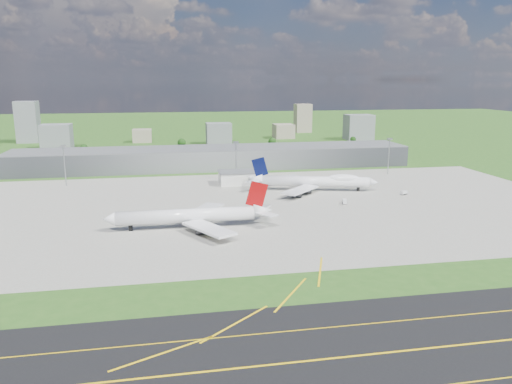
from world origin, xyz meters
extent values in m
plane|color=#29561B|center=(0.00, 150.00, 0.00)|extent=(1400.00, 1400.00, 0.00)
cube|color=black|center=(0.00, -110.00, 0.03)|extent=(1400.00, 60.00, 0.06)
cube|color=gray|center=(10.00, 40.00, 0.04)|extent=(360.00, 190.00, 0.08)
cube|color=slate|center=(0.00, 165.00, 7.50)|extent=(300.00, 42.00, 15.00)
cube|color=silver|center=(10.00, 100.00, 4.00)|extent=(26.00, 16.00, 8.00)
cylinder|color=gray|center=(-100.00, 115.00, 12.50)|extent=(0.70, 0.70, 25.00)
cube|color=gray|center=(-100.00, 115.00, 25.30)|extent=(3.50, 2.00, 1.20)
cylinder|color=gray|center=(10.00, 115.00, 12.50)|extent=(0.70, 0.70, 25.00)
cube|color=gray|center=(10.00, 115.00, 25.30)|extent=(3.50, 2.00, 1.20)
cylinder|color=gray|center=(120.00, 115.00, 12.50)|extent=(0.70, 0.70, 25.00)
cube|color=gray|center=(120.00, 115.00, 25.30)|extent=(3.50, 2.00, 1.20)
cylinder|color=white|center=(-29.07, 6.51, 5.90)|extent=(62.32, 6.97, 6.44)
cone|color=white|center=(-62.88, 6.80, 5.90)|extent=(5.42, 6.49, 6.44)
cone|color=white|center=(6.36, 6.22, 6.76)|extent=(8.64, 6.51, 6.44)
cube|color=maroon|center=(-31.21, 6.53, 3.91)|extent=(51.08, 3.07, 1.40)
cube|color=white|center=(-20.07, -8.87, 3.97)|extent=(22.16, 29.05, 0.97)
cube|color=white|center=(-19.81, 21.75, 3.97)|extent=(22.49, 28.96, 0.97)
cube|color=maroon|center=(3.68, 6.24, 14.49)|extent=(10.70, 0.63, 12.97)
cylinder|color=#38383D|center=(-22.65, -4.81, 1.93)|extent=(5.93, 3.49, 3.44)
cylinder|color=#38383D|center=(-22.46, 17.73, 1.93)|extent=(5.93, 3.49, 3.44)
cube|color=black|center=(-22.66, 1.63, 1.34)|extent=(1.73, 1.30, 2.68)
cube|color=black|center=(-22.58, 11.29, 1.34)|extent=(1.73, 1.30, 2.68)
cube|color=black|center=(-53.76, 6.72, 1.34)|extent=(1.73, 1.30, 2.68)
cylinder|color=white|center=(52.26, 71.65, 5.73)|extent=(64.08, 22.68, 6.46)
cone|color=white|center=(86.00, 62.77, 5.73)|extent=(6.68, 7.57, 6.46)
cone|color=white|center=(17.02, 80.93, 6.56)|extent=(9.70, 8.36, 6.46)
cube|color=navy|center=(54.28, 71.12, 3.73)|extent=(51.87, 16.04, 1.35)
ellipsoid|color=white|center=(68.50, 67.38, 7.66)|extent=(21.62, 11.50, 5.81)
cube|color=white|center=(47.25, 89.32, 3.85)|extent=(16.68, 30.49, 0.94)
cube|color=white|center=(39.20, 58.74, 3.85)|extent=(27.11, 27.23, 0.94)
cube|color=#070D36|center=(19.54, 80.27, 14.16)|extent=(10.16, 3.14, 12.58)
cylinder|color=#38383D|center=(49.42, 82.09, 1.87)|extent=(6.39, 4.68, 3.33)
cylinder|color=#38383D|center=(46.25, 93.69, 1.87)|extent=(6.39, 4.68, 3.33)
cylinder|color=#38383D|center=(44.65, 63.97, 1.87)|extent=(6.39, 4.68, 3.33)
cylinder|color=#38383D|center=(36.18, 55.43, 1.87)|extent=(6.39, 4.68, 3.33)
cube|color=black|center=(47.41, 77.77, 1.30)|extent=(1.93, 1.63, 2.60)
cube|color=black|center=(45.03, 68.71, 1.30)|extent=(1.93, 1.63, 2.60)
cube|color=black|center=(77.44, 65.03, 1.30)|extent=(1.93, 1.63, 2.60)
cube|color=yellow|center=(-17.44, -7.23, 1.14)|extent=(4.08, 3.76, 1.43)
cube|color=black|center=(-17.44, -7.23, 0.43)|extent=(3.71, 3.52, 0.70)
cube|color=silver|center=(58.17, 36.57, 1.47)|extent=(3.19, 5.11, 2.09)
cube|color=black|center=(58.17, 36.57, 0.43)|extent=(3.12, 4.45, 0.70)
cube|color=silver|center=(100.41, 51.35, 1.40)|extent=(4.83, 3.78, 1.95)
cube|color=black|center=(100.41, 51.35, 0.43)|extent=(4.29, 3.58, 0.70)
cube|color=slate|center=(-140.00, 300.00, 12.00)|extent=(28.00, 22.00, 24.00)
cube|color=gray|center=(-60.00, 340.00, 7.00)|extent=(20.00, 18.00, 14.00)
cube|color=slate|center=(20.00, 310.00, 11.00)|extent=(26.00, 20.00, 22.00)
cube|color=gray|center=(100.00, 350.00, 8.00)|extent=(22.00, 24.00, 16.00)
cube|color=slate|center=(180.00, 320.00, 14.00)|extent=(30.00, 22.00, 28.00)
cube|color=slate|center=(-180.00, 360.00, 22.00)|extent=(22.00, 20.00, 44.00)
cube|color=gray|center=(140.00, 410.00, 18.00)|extent=(20.00, 18.00, 36.00)
cylinder|color=#382314|center=(-110.00, 265.00, 1.50)|extent=(0.70, 0.70, 3.00)
sphere|color=black|center=(-110.00, 265.00, 4.88)|extent=(6.75, 6.75, 6.75)
cylinder|color=#382314|center=(-20.00, 280.00, 1.80)|extent=(0.70, 0.70, 3.60)
sphere|color=black|center=(-20.00, 280.00, 5.85)|extent=(8.10, 8.10, 8.10)
cylinder|color=#382314|center=(70.00, 275.00, 1.70)|extent=(0.70, 0.70, 3.40)
sphere|color=black|center=(70.00, 275.00, 5.53)|extent=(7.65, 7.65, 7.65)
cylinder|color=#382314|center=(160.00, 285.00, 1.40)|extent=(0.70, 0.70, 2.80)
sphere|color=black|center=(160.00, 285.00, 4.55)|extent=(6.30, 6.30, 6.30)
camera|label=1|loc=(-37.86, -213.99, 66.20)|focal=35.00mm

